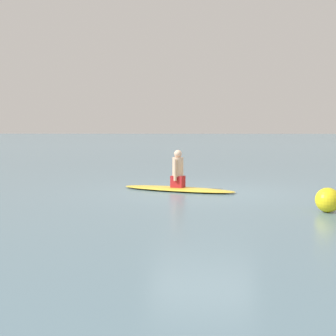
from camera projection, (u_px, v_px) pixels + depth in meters
The scene contains 4 objects.
ground_plane at pixel (202, 192), 11.21m from camera, with size 400.00×400.00×0.00m, color slate.
surfboard at pixel (178, 189), 11.55m from camera, with size 2.94×0.78×0.08m, color gold.
person_paddler at pixel (178, 170), 11.51m from camera, with size 0.40×0.37×0.92m.
buoy_marker at pixel (328, 200), 8.48m from camera, with size 0.45×0.45×0.45m, color yellow.
Camera 1 is at (-11.14, -0.55, 1.48)m, focal length 50.24 mm.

